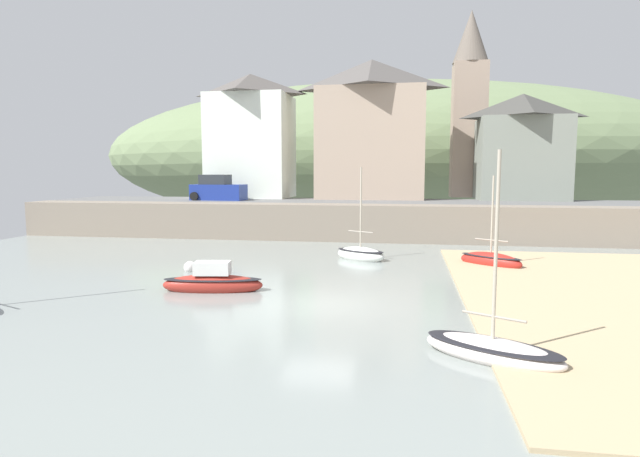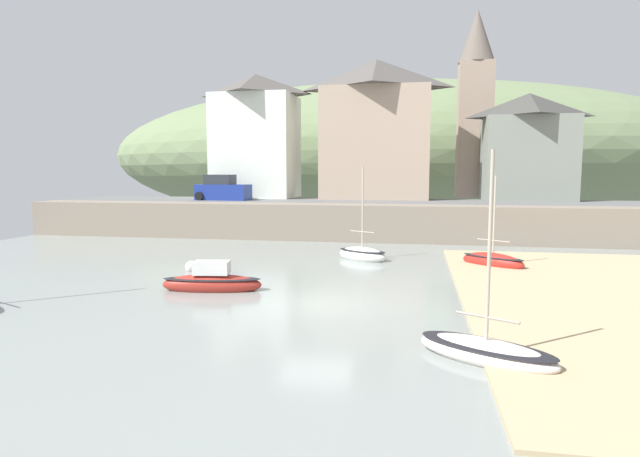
% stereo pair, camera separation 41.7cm
% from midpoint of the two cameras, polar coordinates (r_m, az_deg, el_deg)
% --- Properties ---
extents(ground, '(48.00, 41.00, 0.61)m').
position_cam_midpoint_polar(ground, '(9.27, -2.79, -22.37)').
color(ground, gray).
extents(quay_seawall, '(48.00, 9.40, 2.40)m').
position_cam_midpoint_polar(quay_seawall, '(35.30, 4.19, 0.98)').
color(quay_seawall, gray).
rests_on(quay_seawall, ground).
extents(hillside_backdrop, '(80.00, 44.00, 19.13)m').
position_cam_midpoint_polar(hillside_backdrop, '(72.77, 7.64, 7.87)').
color(hillside_backdrop, '#6A7E55').
rests_on(hillside_backdrop, ground).
extents(waterfront_building_left, '(6.85, 5.74, 10.23)m').
position_cam_midpoint_polar(waterfront_building_left, '(44.76, -7.82, 10.05)').
color(waterfront_building_left, white).
rests_on(waterfront_building_left, ground).
extents(waterfront_building_centre, '(8.74, 5.94, 11.06)m').
position_cam_midpoint_polar(waterfront_building_centre, '(42.95, 5.33, 10.80)').
color(waterfront_building_centre, tan).
rests_on(waterfront_building_centre, ground).
extents(waterfront_building_right, '(6.78, 5.38, 8.11)m').
position_cam_midpoint_polar(waterfront_building_right, '(43.61, 20.91, 8.40)').
color(waterfront_building_right, gray).
rests_on(waterfront_building_right, ground).
extents(church_with_spire, '(3.00, 3.00, 15.66)m').
position_cam_midpoint_polar(church_with_spire, '(47.34, 15.76, 13.15)').
color(church_with_spire, gray).
rests_on(church_with_spire, ground).
extents(sailboat_blue_trim, '(3.10, 2.62, 4.60)m').
position_cam_midpoint_polar(sailboat_blue_trim, '(26.60, 17.73, -3.33)').
color(sailboat_blue_trim, '#A4251D').
rests_on(sailboat_blue_trim, ground).
extents(sailboat_tall_mast, '(3.03, 2.39, 5.02)m').
position_cam_midpoint_polar(sailboat_tall_mast, '(27.41, 4.01, -2.79)').
color(sailboat_tall_mast, white).
rests_on(sailboat_tall_mast, ground).
extents(motorboat_with_cabin, '(3.99, 1.61, 1.34)m').
position_cam_midpoint_polar(motorboat_with_cabin, '(20.69, -12.23, -5.79)').
color(motorboat_with_cabin, maroon).
rests_on(motorboat_with_cabin, ground).
extents(fishing_boat_green, '(3.67, 2.82, 5.27)m').
position_cam_midpoint_polar(fishing_boat_green, '(13.77, 17.48, -12.51)').
color(fishing_boat_green, silver).
rests_on(fishing_boat_green, ground).
extents(parked_car_near_slipway, '(4.23, 2.04, 1.95)m').
position_cam_midpoint_polar(parked_car_near_slipway, '(40.86, -11.40, 4.19)').
color(parked_car_near_slipway, navy).
rests_on(parked_car_near_slipway, ground).
extents(mooring_buoy, '(0.59, 0.59, 0.59)m').
position_cam_midpoint_polar(mooring_buoy, '(24.96, -14.48, -4.14)').
color(mooring_buoy, silver).
rests_on(mooring_buoy, ground).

